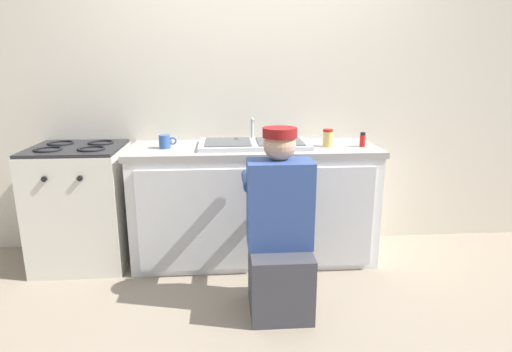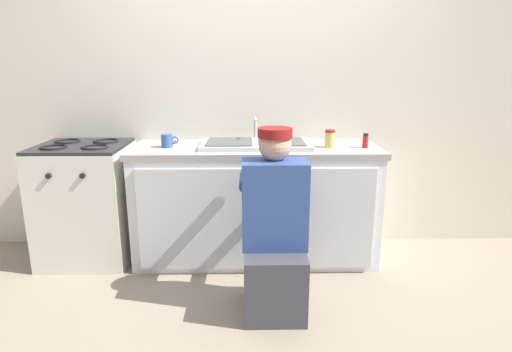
{
  "view_description": "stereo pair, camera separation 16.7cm",
  "coord_description": "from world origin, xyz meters",
  "px_view_note": "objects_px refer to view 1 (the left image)",
  "views": [
    {
      "loc": [
        -0.22,
        -2.78,
        1.46
      ],
      "look_at": [
        0.0,
        0.1,
        0.7
      ],
      "focal_mm": 30.0,
      "sensor_mm": 36.0,
      "label": 1
    },
    {
      "loc": [
        -0.05,
        -2.79,
        1.46
      ],
      "look_at": [
        0.0,
        0.1,
        0.7
      ],
      "focal_mm": 30.0,
      "sensor_mm": 36.0,
      "label": 2
    }
  ],
  "objects_px": {
    "coffee_mug": "(165,142)",
    "spice_bottle_red": "(363,140)",
    "stove_range": "(82,205)",
    "condiment_jar": "(328,138)",
    "sink_double_basin": "(254,144)",
    "cell_phone": "(166,143)",
    "plumber_person": "(280,237)"
  },
  "relations": [
    {
      "from": "coffee_mug",
      "to": "spice_bottle_red",
      "type": "relative_size",
      "value": 1.2
    },
    {
      "from": "stove_range",
      "to": "condiment_jar",
      "type": "height_order",
      "value": "condiment_jar"
    },
    {
      "from": "sink_double_basin",
      "to": "condiment_jar",
      "type": "height_order",
      "value": "sink_double_basin"
    },
    {
      "from": "sink_double_basin",
      "to": "stove_range",
      "type": "relative_size",
      "value": 0.89
    },
    {
      "from": "spice_bottle_red",
      "to": "condiment_jar",
      "type": "height_order",
      "value": "condiment_jar"
    },
    {
      "from": "spice_bottle_red",
      "to": "coffee_mug",
      "type": "bearing_deg",
      "value": 178.17
    },
    {
      "from": "coffee_mug",
      "to": "cell_phone",
      "type": "xyz_separation_m",
      "value": [
        -0.01,
        0.17,
        -0.04
      ]
    },
    {
      "from": "cell_phone",
      "to": "condiment_jar",
      "type": "xyz_separation_m",
      "value": [
        1.19,
        -0.2,
        0.06
      ]
    },
    {
      "from": "stove_range",
      "to": "plumber_person",
      "type": "relative_size",
      "value": 0.81
    },
    {
      "from": "plumber_person",
      "to": "condiment_jar",
      "type": "distance_m",
      "value": 0.94
    },
    {
      "from": "coffee_mug",
      "to": "cell_phone",
      "type": "distance_m",
      "value": 0.18
    },
    {
      "from": "spice_bottle_red",
      "to": "condiment_jar",
      "type": "distance_m",
      "value": 0.25
    },
    {
      "from": "plumber_person",
      "to": "cell_phone",
      "type": "height_order",
      "value": "plumber_person"
    },
    {
      "from": "stove_range",
      "to": "cell_phone",
      "type": "distance_m",
      "value": 0.77
    },
    {
      "from": "cell_phone",
      "to": "spice_bottle_red",
      "type": "bearing_deg",
      "value": -8.68
    },
    {
      "from": "condiment_jar",
      "to": "stove_range",
      "type": "bearing_deg",
      "value": 178.33
    },
    {
      "from": "cell_phone",
      "to": "spice_bottle_red",
      "type": "height_order",
      "value": "spice_bottle_red"
    },
    {
      "from": "plumber_person",
      "to": "sink_double_basin",
      "type": "bearing_deg",
      "value": 97.69
    },
    {
      "from": "plumber_person",
      "to": "cell_phone",
      "type": "relative_size",
      "value": 7.89
    },
    {
      "from": "stove_range",
      "to": "coffee_mug",
      "type": "distance_m",
      "value": 0.79
    },
    {
      "from": "sink_double_basin",
      "to": "spice_bottle_red",
      "type": "bearing_deg",
      "value": -5.45
    },
    {
      "from": "spice_bottle_red",
      "to": "cell_phone",
      "type": "bearing_deg",
      "value": 171.32
    },
    {
      "from": "cell_phone",
      "to": "condiment_jar",
      "type": "relative_size",
      "value": 1.09
    },
    {
      "from": "stove_range",
      "to": "plumber_person",
      "type": "height_order",
      "value": "plumber_person"
    },
    {
      "from": "sink_double_basin",
      "to": "cell_phone",
      "type": "bearing_deg",
      "value": 167.5
    },
    {
      "from": "stove_range",
      "to": "coffee_mug",
      "type": "height_order",
      "value": "coffee_mug"
    },
    {
      "from": "sink_double_basin",
      "to": "cell_phone",
      "type": "relative_size",
      "value": 5.71
    },
    {
      "from": "sink_double_basin",
      "to": "coffee_mug",
      "type": "relative_size",
      "value": 6.35
    },
    {
      "from": "stove_range",
      "to": "condiment_jar",
      "type": "xyz_separation_m",
      "value": [
        1.81,
        -0.05,
        0.49
      ]
    },
    {
      "from": "cell_phone",
      "to": "stove_range",
      "type": "bearing_deg",
      "value": -166.67
    },
    {
      "from": "plumber_person",
      "to": "spice_bottle_red",
      "type": "bearing_deg",
      "value": 44.06
    },
    {
      "from": "coffee_mug",
      "to": "plumber_person",
      "type": "bearing_deg",
      "value": -43.92
    }
  ]
}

